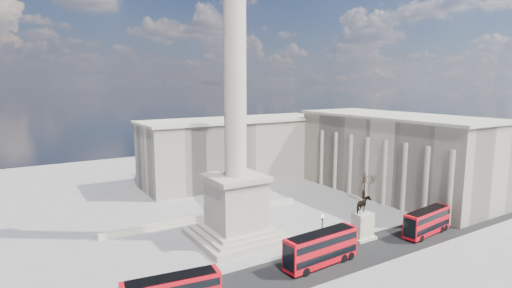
{
  "coord_description": "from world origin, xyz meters",
  "views": [
    {
      "loc": [
        -30.82,
        -51.09,
        25.74
      ],
      "look_at": [
        1.94,
        1.8,
        16.25
      ],
      "focal_mm": 28.0,
      "sensor_mm": 36.0,
      "label": 1
    }
  ],
  "objects": [
    {
      "name": "bare_tree_far",
      "position": [
        33.63,
        8.1,
        5.41
      ],
      "size": [
        1.68,
        1.68,
        6.86
      ],
      "rotation": [
        0.0,
        0.0,
        0.31
      ],
      "color": "#332319",
      "rests_on": "ground"
    },
    {
      "name": "pedestrian_standing",
      "position": [
        17.36,
        -2.63,
        0.86
      ],
      "size": [
        0.95,
        0.81,
        1.72
      ],
      "primitive_type": "imported",
      "rotation": [
        0.0,
        0.0,
        3.34
      ],
      "color": "#2A242A",
      "rests_on": "ground"
    },
    {
      "name": "bare_tree_mid",
      "position": [
        36.18,
        7.78,
        5.08
      ],
      "size": [
        1.7,
        1.7,
        6.45
      ],
      "rotation": [
        0.0,
        0.0,
        0.02
      ],
      "color": "#332319",
      "rests_on": "ground"
    },
    {
      "name": "building_east",
      "position": [
        45.0,
        10.0,
        9.32
      ],
      "size": [
        19.0,
        46.0,
        18.6
      ],
      "color": "beige",
      "rests_on": "ground"
    },
    {
      "name": "asphalt_road",
      "position": [
        5.0,
        -10.0,
        0.0
      ],
      "size": [
        120.0,
        9.0,
        0.01
      ],
      "primitive_type": "cube",
      "color": "black",
      "rests_on": "ground"
    },
    {
      "name": "equestrian_statue",
      "position": [
        17.66,
        -6.45,
        2.95
      ],
      "size": [
        4.08,
        3.06,
        8.47
      ],
      "color": "beige",
      "rests_on": "ground"
    },
    {
      "name": "building_northeast",
      "position": [
        20.0,
        40.0,
        8.32
      ],
      "size": [
        51.0,
        17.0,
        16.6
      ],
      "color": "beige",
      "rests_on": "ground"
    },
    {
      "name": "ground",
      "position": [
        0.0,
        0.0,
        0.0
      ],
      "size": [
        180.0,
        180.0,
        0.0
      ],
      "primitive_type": "plane",
      "color": "gray",
      "rests_on": "ground"
    },
    {
      "name": "red_bus_c",
      "position": [
        28.6,
        -10.87,
        2.33
      ],
      "size": [
        11.19,
        3.76,
        4.45
      ],
      "rotation": [
        0.0,
        0.0,
        0.12
      ],
      "color": "red",
      "rests_on": "ground"
    },
    {
      "name": "pedestrian_crossing",
      "position": [
        8.58,
        -5.85,
        0.81
      ],
      "size": [
        1.0,
        0.88,
        1.62
      ],
      "primitive_type": "imported",
      "rotation": [
        0.0,
        0.0,
        2.5
      ],
      "color": "#2A242A",
      "rests_on": "ground"
    },
    {
      "name": "balustrade_wall",
      "position": [
        0.0,
        16.0,
        0.55
      ],
      "size": [
        40.0,
        0.6,
        1.1
      ],
      "primitive_type": "cube",
      "color": "beige",
      "rests_on": "ground"
    },
    {
      "name": "pedestrian_walking",
      "position": [
        19.72,
        -6.5,
        0.95
      ],
      "size": [
        0.79,
        0.63,
        1.91
      ],
      "primitive_type": "imported",
      "rotation": [
        0.0,
        0.0,
        0.28
      ],
      "color": "#2A242A",
      "rests_on": "ground"
    },
    {
      "name": "victorian_lamp",
      "position": [
        7.12,
        -8.37,
        3.91
      ],
      "size": [
        0.57,
        0.57,
        6.64
      ],
      "rotation": [
        0.0,
        0.0,
        0.33
      ],
      "color": "black",
      "rests_on": "ground"
    },
    {
      "name": "bare_tree_near",
      "position": [
        36.78,
        0.13,
        6.73
      ],
      "size": [
        1.95,
        1.95,
        8.54
      ],
      "rotation": [
        0.0,
        0.0,
        -0.25
      ],
      "color": "#332319",
      "rests_on": "ground"
    },
    {
      "name": "nelsons_column",
      "position": [
        0.0,
        5.0,
        12.92
      ],
      "size": [
        14.0,
        14.0,
        49.85
      ],
      "color": "#B0A693",
      "rests_on": "ground"
    },
    {
      "name": "red_bus_b",
      "position": [
        5.43,
        -10.25,
        2.56
      ],
      "size": [
        12.19,
        3.46,
        4.89
      ],
      "rotation": [
        0.0,
        0.0,
        0.06
      ],
      "color": "red",
      "rests_on": "ground"
    }
  ]
}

